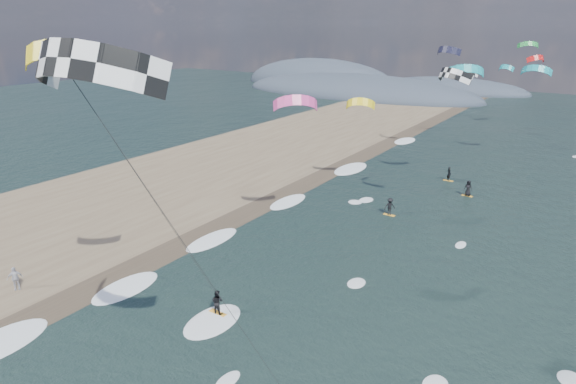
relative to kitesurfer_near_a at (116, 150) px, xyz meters
The scene contains 9 objects.
sand_strip 32.44m from the kitesurfer_near_a, 154.43° to the left, with size 26.00×240.00×0.00m, color brown.
wet_sand_strip 23.58m from the kitesurfer_near_a, 138.98° to the left, with size 3.00×240.00×0.00m, color #382D23.
coastal_hills 121.13m from the kitesurfer_near_a, 113.24° to the left, with size 80.00×41.00×15.00m.
kitesurfer_near_a is the anchor object (origin of this frame).
kitesurfer_near_b 10.16m from the kitesurfer_near_a, 144.25° to the left, with size 6.92×9.00×16.75m.
far_kitesurfers 38.64m from the kitesurfer_near_a, 92.38° to the left, with size 5.80×14.50×1.71m.
bg_kite_field 55.10m from the kitesurfer_near_a, 93.00° to the left, with size 15.94×71.55×5.65m.
shoreline_surf 25.81m from the kitesurfer_near_a, 127.56° to the left, with size 2.40×79.40×0.11m.
beach_walker 23.12m from the kitesurfer_near_a, 166.59° to the left, with size 0.97×0.40×1.66m, color #B8B8C3.
Camera 1 is at (14.96, -11.57, 17.02)m, focal length 30.00 mm.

